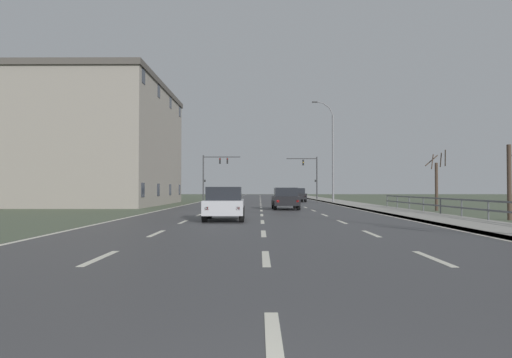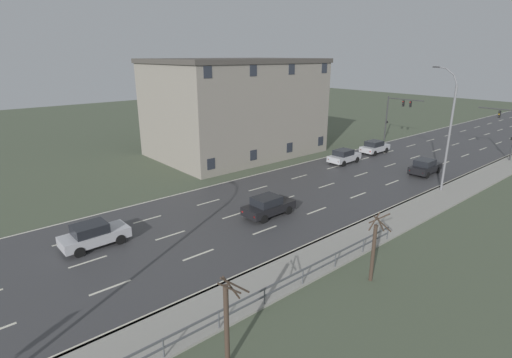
# 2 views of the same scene
# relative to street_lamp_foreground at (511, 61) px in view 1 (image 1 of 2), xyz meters

# --- Properties ---
(ground_plane) EXTENTS (160.00, 160.00, 0.12)m
(ground_plane) POSITION_rel_street_lamp_foreground_xyz_m (-7.43, 36.48, -5.38)
(ground_plane) COLOR #4C5642
(road_asphalt_strip) EXTENTS (14.00, 120.00, 0.03)m
(road_asphalt_strip) POSITION_rel_street_lamp_foreground_xyz_m (-7.43, 48.47, -5.31)
(road_asphalt_strip) COLOR #3D3D3F
(road_asphalt_strip) RESTS_ON ground
(sidewalk_right) EXTENTS (3.00, 120.00, 0.12)m
(sidewalk_right) POSITION_rel_street_lamp_foreground_xyz_m (1.00, 48.48, -5.26)
(sidewalk_right) COLOR gray
(sidewalk_right) RESTS_ON ground
(guardrail) EXTENTS (0.07, 29.55, 1.00)m
(guardrail) POSITION_rel_street_lamp_foreground_xyz_m (2.42, 7.78, -4.61)
(guardrail) COLOR #515459
(guardrail) RESTS_ON ground
(street_lamp_foreground) EXTENTS (2.64, 0.24, 10.90)m
(street_lamp_foreground) POSITION_rel_street_lamp_foreground_xyz_m (0.00, 0.00, 0.00)
(street_lamp_foreground) COLOR slate
(street_lamp_foreground) RESTS_ON ground
(street_lamp_midground) EXTENTS (2.29, 0.24, 10.73)m
(street_lamp_midground) POSITION_rel_street_lamp_foreground_xyz_m (0.04, 34.85, -0.05)
(street_lamp_midground) COLOR slate
(street_lamp_midground) RESTS_ON ground
(traffic_signal_right) EXTENTS (4.32, 0.36, 5.97)m
(traffic_signal_right) POSITION_rel_street_lamp_foreground_xyz_m (-0.27, 50.98, -1.45)
(traffic_signal_right) COLOR #38383A
(traffic_signal_right) RESTS_ON ground
(traffic_signal_left) EXTENTS (5.21, 0.36, 6.16)m
(traffic_signal_left) POSITION_rel_street_lamp_foreground_xyz_m (-14.06, 50.45, -1.08)
(traffic_signal_left) COLOR #38383A
(traffic_signal_left) RESTS_ON ground
(car_mid_centre) EXTENTS (1.88, 4.12, 1.57)m
(car_mid_centre) POSITION_rel_street_lamp_foreground_xyz_m (-11.73, 42.48, -4.52)
(car_mid_centre) COLOR #B7B7BC
(car_mid_centre) RESTS_ON ground
(car_near_left) EXTENTS (1.90, 4.13, 1.57)m
(car_near_left) POSITION_rel_street_lamp_foreground_xyz_m (-5.70, 19.38, -4.52)
(car_near_left) COLOR black
(car_near_left) RESTS_ON ground
(car_far_left) EXTENTS (1.92, 4.14, 1.57)m
(car_far_left) POSITION_rel_street_lamp_foreground_xyz_m (-9.19, 7.69, -4.52)
(car_far_left) COLOR #B7B7BC
(car_far_left) RESTS_ON ground
(car_distant) EXTENTS (2.01, 4.19, 1.57)m
(car_distant) POSITION_rel_street_lamp_foreground_xyz_m (-3.35, 38.70, -4.52)
(car_distant) COLOR black
(car_distant) RESTS_ON ground
(car_near_right) EXTENTS (1.95, 4.16, 1.57)m
(car_near_right) POSITION_rel_street_lamp_foreground_xyz_m (-11.32, 35.88, -4.52)
(car_near_right) COLOR #B7B7BC
(car_near_right) RESTS_ON ground
(brick_building) EXTENTS (13.53, 19.10, 11.21)m
(brick_building) POSITION_rel_street_lamp_foreground_xyz_m (-23.11, 29.70, 0.29)
(brick_building) COLOR gray
(brick_building) RESTS_ON ground
(bare_tree_near) EXTENTS (0.75, 1.26, 4.46)m
(bare_tree_near) POSITION_rel_street_lamp_foreground_xyz_m (4.35, 8.20, -3.28)
(bare_tree_near) COLOR #423328
(bare_tree_near) RESTS_ON ground
(bare_tree_mid) EXTENTS (1.41, 1.49, 4.10)m
(bare_tree_mid) POSITION_rel_street_lamp_foreground_xyz_m (4.46, 17.68, -3.40)
(bare_tree_mid) COLOR #423328
(bare_tree_mid) RESTS_ON ground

